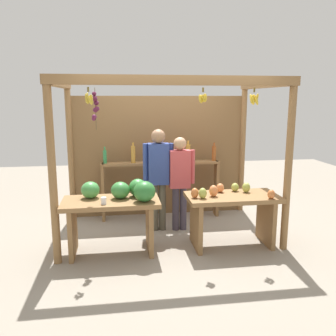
# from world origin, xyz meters

# --- Properties ---
(ground_plane) EXTENTS (12.00, 12.00, 0.00)m
(ground_plane) POSITION_xyz_m (0.00, 0.00, 0.00)
(ground_plane) COLOR gray
(ground_plane) RESTS_ON ground
(market_stall) EXTENTS (3.19, 1.90, 2.35)m
(market_stall) POSITION_xyz_m (-0.00, 0.42, 1.36)
(market_stall) COLOR olive
(market_stall) RESTS_ON ground
(fruit_counter_left) EXTENTS (1.29, 0.64, 1.02)m
(fruit_counter_left) POSITION_xyz_m (-0.76, -0.66, 0.67)
(fruit_counter_left) COLOR olive
(fruit_counter_left) RESTS_ON ground
(fruit_counter_right) EXTENTS (1.29, 0.64, 0.91)m
(fruit_counter_right) POSITION_xyz_m (0.83, -0.67, 0.56)
(fruit_counter_right) COLOR olive
(fruit_counter_right) RESTS_ON ground
(bottle_shelf_unit) EXTENTS (2.05, 0.22, 1.36)m
(bottle_shelf_unit) POSITION_xyz_m (0.01, 0.67, 0.79)
(bottle_shelf_unit) COLOR olive
(bottle_shelf_unit) RESTS_ON ground
(vendor_man) EXTENTS (0.48, 0.22, 1.61)m
(vendor_man) POSITION_xyz_m (-0.11, 0.09, 0.97)
(vendor_man) COLOR #535041
(vendor_man) RESTS_ON ground
(vendor_woman) EXTENTS (0.48, 0.20, 1.49)m
(vendor_woman) POSITION_xyz_m (0.22, 0.05, 0.89)
(vendor_woman) COLOR #3E3847
(vendor_woman) RESTS_ON ground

